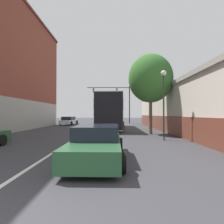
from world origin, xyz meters
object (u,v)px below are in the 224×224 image
bus (110,111)px  parked_car_left_near (69,121)px  street_tree_near (151,78)px  hatchback_foreground (97,143)px  street_lamp (164,96)px  traffic_signal_gantry (117,96)px

bus → parked_car_left_near: bus is taller
street_tree_near → hatchback_foreground: bearing=-114.6°
street_lamp → street_tree_near: (-0.09, 3.48, 1.85)m
bus → street_tree_near: (3.52, -5.74, 2.65)m
hatchback_foreground → parked_car_left_near: 22.13m
traffic_signal_gantry → street_tree_near: bearing=-82.3°
traffic_signal_gantry → parked_car_left_near: bearing=-148.8°
bus → street_lamp: street_lamp is taller
bus → hatchback_foreground: size_ratio=2.48×
hatchback_foreground → street_lamp: street_lamp is taller
hatchback_foreground → traffic_signal_gantry: size_ratio=0.56×
parked_car_left_near → street_tree_near: street_tree_near is taller
street_lamp → street_tree_near: size_ratio=0.67×
street_lamp → hatchback_foreground: bearing=-128.9°
hatchback_foreground → street_tree_near: bearing=-23.6°
street_lamp → parked_car_left_near: bearing=122.1°
bus → traffic_signal_gantry: (1.14, 11.90, 2.93)m
parked_car_left_near → street_tree_near: (10.19, -12.90, 4.10)m
hatchback_foreground → street_lamp: (3.89, 4.81, 2.26)m
street_tree_near → street_lamp: bearing=-88.4°
traffic_signal_gantry → street_tree_near: traffic_signal_gantry is taller
bus → parked_car_left_near: size_ratio=2.33×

